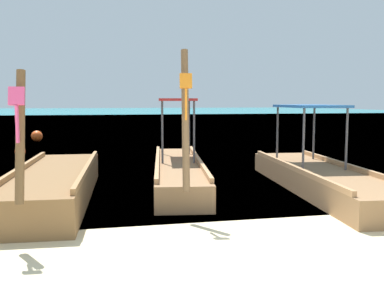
{
  "coord_description": "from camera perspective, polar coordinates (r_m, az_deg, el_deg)",
  "views": [
    {
      "loc": [
        -1.85,
        -4.35,
        1.96
      ],
      "look_at": [
        0.0,
        4.34,
        1.08
      ],
      "focal_mm": 40.55,
      "sensor_mm": 36.0,
      "label": 1
    }
  ],
  "objects": [
    {
      "name": "mooring_buoy_far",
      "position": [
        16.42,
        -21.66,
        -0.95
      ],
      "size": [
        0.37,
        0.37,
        0.37
      ],
      "color": "#EA5119",
      "rests_on": "sea_water"
    },
    {
      "name": "longtail_boat_turquoise_ribbon",
      "position": [
        9.94,
        16.64,
        -4.13
      ],
      "size": [
        1.93,
        6.7,
        2.67
      ],
      "color": "olive",
      "rests_on": "ground"
    },
    {
      "name": "mooring_buoy_near",
      "position": [
        22.23,
        -19.73,
        0.97
      ],
      "size": [
        0.54,
        0.54,
        0.54
      ],
      "color": "#EA5119",
      "rests_on": "sea_water"
    },
    {
      "name": "longtail_boat_pink_ribbon",
      "position": [
        9.03,
        -17.63,
        -5.13
      ],
      "size": [
        1.66,
        5.6,
        2.4
      ],
      "color": "brown",
      "rests_on": "ground"
    },
    {
      "name": "sea_water",
      "position": [
        66.74,
        -10.45,
        3.88
      ],
      "size": [
        120.0,
        120.0,
        0.0
      ],
      "primitive_type": "plane",
      "color": "teal",
      "rests_on": "ground"
    },
    {
      "name": "ground",
      "position": [
        5.12,
        10.64,
        -17.0
      ],
      "size": [
        120.0,
        120.0,
        0.0
      ],
      "primitive_type": "plane",
      "color": "beige"
    },
    {
      "name": "longtail_boat_orange_ribbon",
      "position": [
        10.46,
        -1.84,
        -3.32
      ],
      "size": [
        1.89,
        6.49,
        2.84
      ],
      "color": "olive",
      "rests_on": "ground"
    }
  ]
}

